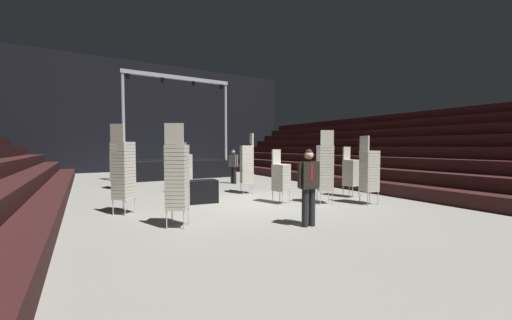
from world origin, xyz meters
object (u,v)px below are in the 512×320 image
Objects in this scene: chair_stack_front_right at (369,170)px; equipment_road_case at (203,191)px; chair_stack_rear_centre at (177,176)px; crew_worker_near_stage at (233,164)px; chair_stack_mid_centre at (123,169)px; chair_stack_rear_right at (281,176)px; chair_stack_mid_right at (184,168)px; chair_stack_rear_left at (118,166)px; chair_stack_aisle_left at (351,172)px; man_with_tie at (309,183)px; stage_riser at (173,167)px; chair_stack_front_left at (325,167)px; chair_stack_mid_left at (247,163)px.

equipment_road_case is (-4.40, 2.88, -0.71)m from chair_stack_front_right.
chair_stack_rear_centre is 7.67m from crew_worker_near_stage.
chair_stack_mid_centre is 1.40× the size of chair_stack_rear_right.
chair_stack_rear_right is at bearing -8.58° from chair_stack_mid_right.
equipment_road_case is at bearing 56.57° from chair_stack_mid_centre.
chair_stack_mid_centre is 2.19m from chair_stack_rear_centre.
chair_stack_rear_left reaches higher than chair_stack_aisle_left.
man_with_tie is at bearing 142.45° from crew_worker_near_stage.
chair_stack_mid_right is at bearing 96.72° from crew_worker_near_stage.
chair_stack_aisle_left is (6.42, 0.73, -0.25)m from chair_stack_rear_centre.
chair_stack_rear_centre is (0.89, -2.00, -0.04)m from chair_stack_mid_centre.
chair_stack_rear_right is 5.27m from crew_worker_near_stage.
man_with_tie is 0.89× the size of chair_stack_rear_left.
chair_stack_rear_centre is at bearing -104.13° from stage_riser.
equipment_road_case is at bearing -98.39° from stage_riser.
man_with_tie is at bearing -113.95° from chair_stack_front_left.
chair_stack_front_left is at bearing -1.34° from chair_stack_mid_right.
chair_stack_rear_right is at bearing -166.22° from chair_stack_mid_left.
chair_stack_mid_left reaches higher than crew_worker_near_stage.
chair_stack_rear_right is (2.05, -3.47, -0.13)m from chair_stack_mid_right.
chair_stack_mid_right is 1.09× the size of chair_stack_aisle_left.
chair_stack_mid_right is (-2.08, 1.19, -0.17)m from chair_stack_mid_left.
chair_stack_rear_right is (0.85, -9.81, 0.27)m from stage_riser.
chair_stack_rear_centre is at bearing 51.10° from chair_stack_rear_left.
man_with_tie is at bearing -90.81° from stage_riser.
chair_stack_front_left is 1.17× the size of chair_stack_mid_right.
stage_riser is 9.58m from chair_stack_mid_centre.
chair_stack_front_right is at bearing 87.05° from chair_stack_rear_left.
chair_stack_mid_left is 2.56× the size of equipment_road_case.
chair_stack_rear_left is at bearing -73.96° from chair_stack_rear_right.
chair_stack_front_right reaches higher than chair_stack_rear_right.
chair_stack_mid_right reaches higher than chair_stack_rear_right.
chair_stack_rear_right is (4.13, -6.08, -0.13)m from chair_stack_rear_left.
chair_stack_mid_left reaches higher than chair_stack_front_right.
chair_stack_front_left is 1.36m from chair_stack_front_right.
stage_riser is 4.98m from chair_stack_rear_left.
equipment_road_case is (-2.12, -0.90, -0.79)m from chair_stack_mid_left.
chair_stack_rear_right is 1.90× the size of equipment_road_case.
chair_stack_rear_centre reaches higher than chair_stack_aisle_left.
chair_stack_front_left is at bearing 5.53° from chair_stack_aisle_left.
chair_stack_rear_left is at bearing 179.40° from chair_stack_mid_right.
chair_stack_aisle_left is at bearing 36.52° from chair_stack_mid_centre.
stage_riser is 2.63× the size of chair_stack_front_left.
chair_stack_rear_left reaches higher than crew_worker_near_stage.
equipment_road_case is at bearing 127.60° from chair_stack_mid_left.
man_with_tie is 1.94× the size of equipment_road_case.
chair_stack_rear_right is 0.74× the size of chair_stack_rear_centre.
man_with_tie reaches higher than equipment_road_case.
chair_stack_rear_centre is at bearing -19.72° from chair_stack_mid_centre.
man_with_tie is 4.89m from chair_stack_mid_centre.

